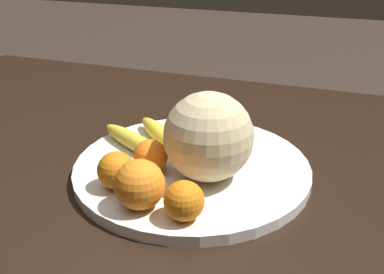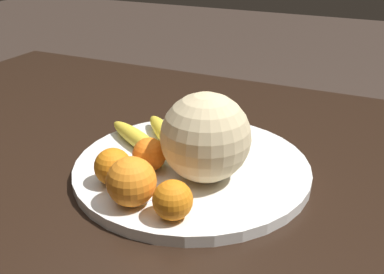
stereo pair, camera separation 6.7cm
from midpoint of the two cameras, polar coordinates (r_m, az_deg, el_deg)
kitchen_table at (r=0.87m, az=1.12°, el=-8.36°), size 1.62×0.99×0.78m
fruit_bowl at (r=0.78m, az=2.49°, el=-3.93°), size 0.40×0.40×0.02m
melon at (r=0.70m, az=4.49°, el=-0.09°), size 0.14×0.14×0.14m
banana_bunch at (r=0.84m, az=0.78°, el=0.28°), size 0.26×0.26×0.03m
orange_front_left at (r=0.74m, az=-2.86°, el=-2.28°), size 0.06×0.06×0.06m
orange_front_right at (r=0.65m, az=-4.76°, el=-5.74°), size 0.07×0.07×0.07m
orange_mid_center at (r=0.71m, az=-7.33°, el=-3.82°), size 0.06×0.06×0.06m
orange_back_left at (r=0.62m, az=0.65°, el=-8.10°), size 0.06×0.06×0.06m
produce_tag at (r=0.70m, az=-5.24°, el=-6.63°), size 0.10×0.08×0.00m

